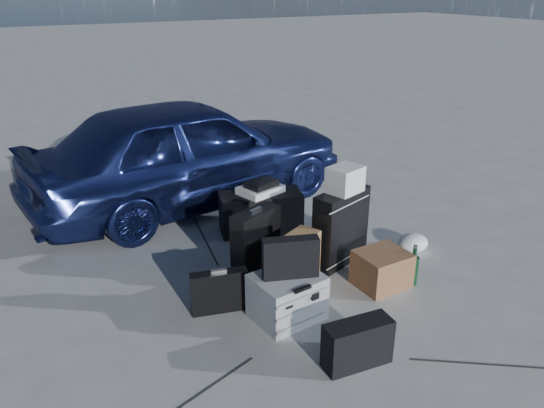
# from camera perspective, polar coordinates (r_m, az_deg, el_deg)

# --- Properties ---
(ground) EXTENTS (60.00, 60.00, 0.00)m
(ground) POSITION_cam_1_polar(r_m,az_deg,el_deg) (4.06, 4.81, -11.59)
(ground) COLOR #AEAFAA
(ground) RESTS_ON ground
(car) EXTENTS (3.63, 1.82, 1.19)m
(car) POSITION_cam_1_polar(r_m,az_deg,el_deg) (5.82, -8.87, 5.64)
(car) COLOR navy
(car) RESTS_ON ground
(pelican_case) EXTENTS (0.51, 0.44, 0.35)m
(pelican_case) POSITION_cam_1_polar(r_m,az_deg,el_deg) (3.91, 1.63, -9.95)
(pelican_case) COLOR #A6A9AB
(pelican_case) RESTS_ON ground
(laptop_bag) EXTENTS (0.41, 0.23, 0.30)m
(laptop_bag) POSITION_cam_1_polar(r_m,az_deg,el_deg) (3.75, 2.01, -5.80)
(laptop_bag) COLOR black
(laptop_bag) RESTS_ON pelican_case
(briefcase) EXTENTS (0.43, 0.19, 0.33)m
(briefcase) POSITION_cam_1_polar(r_m,az_deg,el_deg) (4.00, -5.68, -9.35)
(briefcase) COLOR black
(briefcase) RESTS_ON ground
(suitcase_left) EXTENTS (0.47, 0.31, 0.58)m
(suitcase_left) POSITION_cam_1_polar(r_m,az_deg,el_deg) (4.40, -1.75, -4.21)
(suitcase_left) COLOR black
(suitcase_left) RESTS_ON ground
(suitcase_right) EXTENTS (0.59, 0.36, 0.66)m
(suitcase_right) POSITION_cam_1_polar(r_m,az_deg,el_deg) (4.61, 7.39, -2.50)
(suitcase_right) COLOR black
(suitcase_right) RESTS_ON ground
(white_carton) EXTENTS (0.33, 0.29, 0.22)m
(white_carton) POSITION_cam_1_polar(r_m,az_deg,el_deg) (4.43, 7.86, 2.64)
(white_carton) COLOR silver
(white_carton) RESTS_ON suitcase_right
(duffel_bag) EXTENTS (0.85, 0.55, 0.39)m
(duffel_bag) POSITION_cam_1_polar(r_m,az_deg,el_deg) (5.20, -1.21, -0.89)
(duffel_bag) COLOR black
(duffel_bag) RESTS_ON ground
(flat_box_white) EXTENTS (0.46, 0.39, 0.07)m
(flat_box_white) POSITION_cam_1_polar(r_m,az_deg,el_deg) (5.12, -1.27, 1.55)
(flat_box_white) COLOR silver
(flat_box_white) RESTS_ON duffel_bag
(flat_box_black) EXTENTS (0.33, 0.27, 0.06)m
(flat_box_black) POSITION_cam_1_polar(r_m,az_deg,el_deg) (5.09, -1.15, 2.21)
(flat_box_black) COLOR black
(flat_box_black) RESTS_ON flat_box_white
(kraft_bag) EXTENTS (0.38, 0.32, 0.44)m
(kraft_bag) POSITION_cam_1_polar(r_m,az_deg,el_deg) (4.30, 3.01, -5.95)
(kraft_bag) COLOR #9F7245
(kraft_bag) RESTS_ON ground
(cardboard_box) EXTENTS (0.40, 0.35, 0.29)m
(cardboard_box) POSITION_cam_1_polar(r_m,az_deg,el_deg) (4.39, 11.72, -6.86)
(cardboard_box) COLOR brown
(cardboard_box) RESTS_ON ground
(plastic_bag) EXTENTS (0.31, 0.27, 0.16)m
(plastic_bag) POSITION_cam_1_polar(r_m,az_deg,el_deg) (5.03, 14.92, -4.05)
(plastic_bag) COLOR white
(plastic_bag) RESTS_ON ground
(messenger_bag) EXTENTS (0.46, 0.21, 0.31)m
(messenger_bag) POSITION_cam_1_polar(r_m,az_deg,el_deg) (3.54, 9.18, -14.62)
(messenger_bag) COLOR black
(messenger_bag) RESTS_ON ground
(green_bottle) EXTENTS (0.09, 0.09, 0.34)m
(green_bottle) POSITION_cam_1_polar(r_m,az_deg,el_deg) (4.46, 14.96, -6.43)
(green_bottle) COLOR black
(green_bottle) RESTS_ON ground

